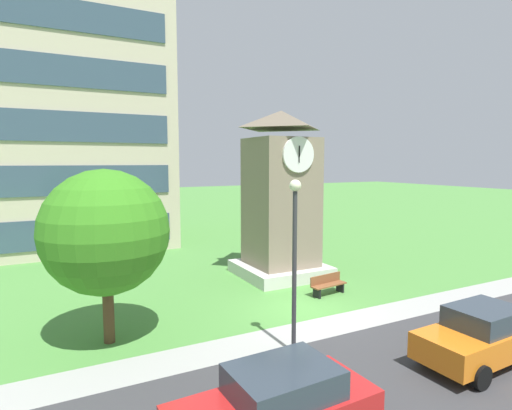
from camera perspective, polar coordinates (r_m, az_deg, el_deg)
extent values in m
plane|color=#4C893D|center=(17.07, 6.43, -14.30)|extent=(160.00, 160.00, 0.00)
cube|color=#38383A|center=(12.85, 23.08, -21.88)|extent=(120.00, 7.20, 0.01)
cube|color=#9E9E99|center=(15.73, 10.17, -16.18)|extent=(120.00, 1.60, 0.01)
cube|color=beige|center=(33.33, -30.81, 14.31)|extent=(19.62, 11.58, 22.40)
cube|color=#384C60|center=(27.42, -30.47, -3.88)|extent=(18.05, 0.10, 1.80)
cube|color=#384C60|center=(27.10, -30.83, 2.81)|extent=(18.05, 0.10, 1.80)
cube|color=#384C60|center=(27.16, -31.20, 9.56)|extent=(18.05, 0.10, 1.80)
cube|color=#384C60|center=(27.59, -31.58, 16.19)|extent=(18.05, 0.10, 1.80)
cube|color=#384C60|center=(28.38, -31.96, 22.53)|extent=(18.05, 0.10, 1.80)
cube|color=gray|center=(21.23, 3.44, -0.38)|extent=(3.10, 3.10, 7.11)
cube|color=beige|center=(21.83, 3.39, -8.91)|extent=(4.19, 4.19, 0.60)
pyramid|color=#6A5D4D|center=(21.20, 3.52, 11.72)|extent=(3.41, 3.41, 0.91)
cylinder|color=white|center=(19.73, 5.89, 6.98)|extent=(1.71, 0.12, 1.71)
cylinder|color=white|center=(21.96, 7.13, 6.87)|extent=(0.12, 1.71, 1.71)
cube|color=black|center=(19.67, 6.01, 7.43)|extent=(0.04, 0.08, 0.51)
cube|color=black|center=(19.66, 6.02, 6.98)|extent=(0.06, 0.05, 0.77)
cube|color=brown|center=(18.94, 10.07, -10.85)|extent=(1.85, 0.72, 0.06)
cube|color=brown|center=(19.03, 9.61, -10.05)|extent=(1.79, 0.29, 0.40)
cube|color=black|center=(18.53, 8.44, -11.94)|extent=(0.14, 0.44, 0.45)
cube|color=black|center=(19.50, 11.58, -11.08)|extent=(0.14, 0.44, 0.45)
cylinder|color=#333338|center=(12.78, 5.34, -9.45)|extent=(0.14, 0.14, 5.03)
sphere|color=#F2EFCC|center=(12.33, 5.46, 2.71)|extent=(0.36, 0.36, 0.36)
cylinder|color=#513823|center=(14.67, -19.78, -13.41)|extent=(0.36, 0.36, 2.26)
sphere|color=#37821D|center=(14.04, -20.15, -3.55)|extent=(4.05, 4.05, 4.05)
cube|color=#2D3842|center=(9.28, 3.79, -23.20)|extent=(2.25, 1.72, 0.60)
cylinder|color=black|center=(11.02, 6.34, -24.50)|extent=(0.67, 0.25, 0.66)
cube|color=orange|center=(14.25, 28.58, -16.18)|extent=(4.12, 1.90, 0.76)
cube|color=#2D3842|center=(14.18, 29.17, -13.39)|extent=(2.08, 1.61, 0.60)
cylinder|color=black|center=(13.01, 28.75, -20.20)|extent=(0.67, 0.25, 0.66)
cylinder|color=black|center=(13.88, 22.44, -18.20)|extent=(0.67, 0.25, 0.66)
cylinder|color=black|center=(15.80, 28.30, -15.44)|extent=(0.67, 0.25, 0.66)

